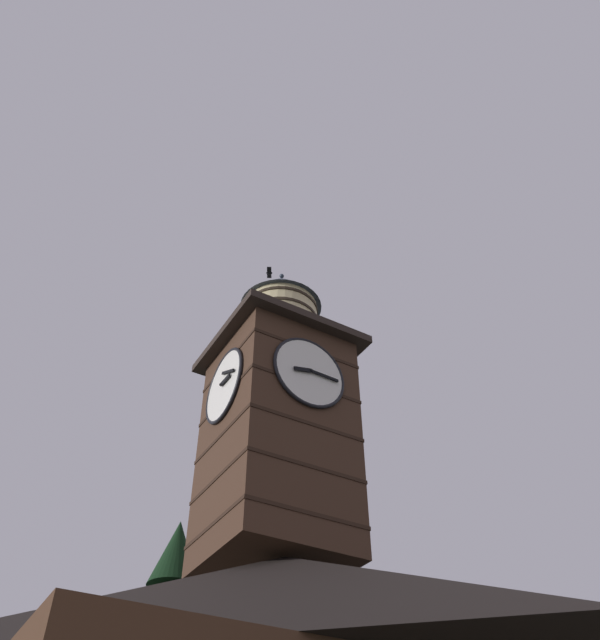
{
  "coord_description": "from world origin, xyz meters",
  "views": [
    {
      "loc": [
        6.14,
        10.63,
        2.07
      ],
      "look_at": [
        -1.95,
        -3.16,
        16.18
      ],
      "focal_mm": 36.79,
      "sensor_mm": 36.0,
      "label": 1
    }
  ],
  "objects": [
    {
      "name": "flying_bird_high",
      "position": [
        -2.76,
        -7.15,
        22.3
      ],
      "size": [
        0.49,
        0.67,
        0.15
      ],
      "color": "black"
    },
    {
      "name": "moon",
      "position": [
        -13.01,
        -37.75,
        18.36
      ],
      "size": [
        1.44,
        1.44,
        1.44
      ],
      "color": "silver"
    },
    {
      "name": "clock_tower",
      "position": [
        -1.37,
        -3.42,
        12.52
      ],
      "size": [
        4.11,
        4.11,
        10.22
      ],
      "color": "#422B1E",
      "rests_on": "building_main"
    }
  ]
}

